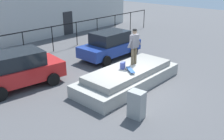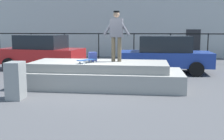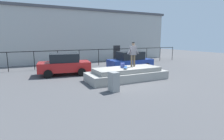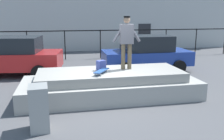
% 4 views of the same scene
% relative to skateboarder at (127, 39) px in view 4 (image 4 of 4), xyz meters
% --- Properties ---
extents(ground_plane, '(60.00, 60.00, 0.00)m').
position_rel_skateboarder_xyz_m(ground_plane, '(-0.84, -0.41, -1.93)').
color(ground_plane, '#4C4C4F').
extents(concrete_ledge, '(5.82, 2.25, 0.89)m').
position_rel_skateboarder_xyz_m(concrete_ledge, '(-0.58, -0.14, -1.52)').
color(concrete_ledge, '#9E9B93').
rests_on(concrete_ledge, ground_plane).
extents(skateboarder, '(0.96, 0.27, 1.78)m').
position_rel_skateboarder_xyz_m(skateboarder, '(0.00, 0.00, 0.00)').
color(skateboarder, brown).
rests_on(skateboarder, concrete_ledge).
extents(skateboard, '(0.61, 0.79, 0.12)m').
position_rel_skateboarder_xyz_m(skateboard, '(-0.94, -0.53, -0.94)').
color(skateboard, '#264C8C').
rests_on(skateboard, concrete_ledge).
extents(backpack, '(0.34, 0.30, 0.33)m').
position_rel_skateboarder_xyz_m(backpack, '(-0.87, -0.00, -0.87)').
color(backpack, '#3F4C99').
rests_on(backpack, concrete_ledge).
extents(car_red_sedan_near, '(4.31, 2.62, 1.75)m').
position_rel_skateboarder_xyz_m(car_red_sedan_near, '(-4.23, 3.70, -1.04)').
color(car_red_sedan_near, '#B21E1E').
rests_on(car_red_sedan_near, ground_plane).
extents(car_blue_sedan_mid, '(4.24, 2.08, 1.72)m').
position_rel_skateboarder_xyz_m(car_blue_sedan_mid, '(1.90, 3.37, -1.06)').
color(car_blue_sedan_mid, navy).
rests_on(car_blue_sedan_mid, ground_plane).
extents(utility_box, '(0.48, 0.63, 1.10)m').
position_rel_skateboarder_xyz_m(utility_box, '(-2.72, -2.25, -1.38)').
color(utility_box, gray).
rests_on(utility_box, ground_plane).
extents(fence_row, '(24.06, 0.06, 1.79)m').
position_rel_skateboarder_xyz_m(fence_row, '(-0.84, 7.27, -0.67)').
color(fence_row, black).
rests_on(fence_row, ground_plane).
extents(warehouse_building, '(26.00, 6.51, 6.57)m').
position_rel_skateboarder_xyz_m(warehouse_building, '(-0.84, 13.69, 1.36)').
color(warehouse_building, '#B2B2AD').
rests_on(warehouse_building, ground_plane).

